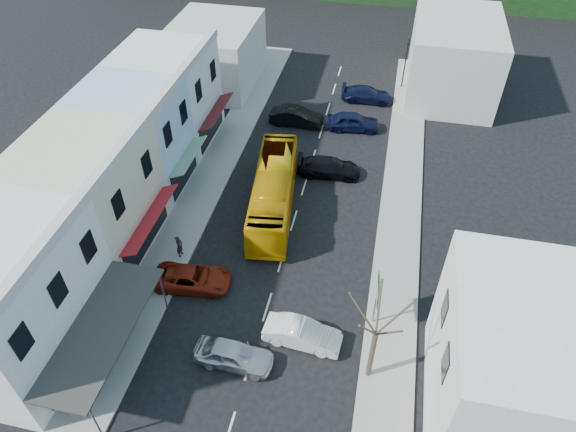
# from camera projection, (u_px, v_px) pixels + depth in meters

# --- Properties ---
(ground) EXTENTS (120.00, 120.00, 0.00)m
(ground) POSITION_uv_depth(u_px,v_px,m) (267.00, 307.00, 31.42)
(ground) COLOR black
(ground) RESTS_ON ground
(sidewalk_left) EXTENTS (3.00, 52.00, 0.15)m
(sidewalk_left) POSITION_uv_depth(u_px,v_px,m) (205.00, 189.00, 39.78)
(sidewalk_left) COLOR gray
(sidewalk_left) RESTS_ON ground
(sidewalk_right) EXTENTS (3.00, 52.00, 0.15)m
(sidewalk_right) POSITION_uv_depth(u_px,v_px,m) (400.00, 216.00, 37.43)
(sidewalk_right) COLOR gray
(sidewalk_right) RESTS_ON ground
(shopfront_row) EXTENTS (8.25, 30.00, 8.00)m
(shopfront_row) POSITION_uv_depth(u_px,v_px,m) (103.00, 179.00, 34.31)
(shopfront_row) COLOR silver
(shopfront_row) RESTS_ON ground
(right_building) EXTENTS (8.00, 9.00, 8.00)m
(right_building) POSITION_uv_depth(u_px,v_px,m) (527.00, 370.00, 23.72)
(right_building) COLOR silver
(right_building) RESTS_ON ground
(distant_block_left) EXTENTS (8.00, 10.00, 6.00)m
(distant_block_left) POSITION_uv_depth(u_px,v_px,m) (215.00, 54.00, 50.83)
(distant_block_left) COLOR #B7B2A8
(distant_block_left) RESTS_ON ground
(distant_block_right) EXTENTS (8.00, 12.00, 7.00)m
(distant_block_right) POSITION_uv_depth(u_px,v_px,m) (453.00, 58.00, 49.06)
(distant_block_right) COLOR #B7B2A8
(distant_block_right) RESTS_ON ground
(bus) EXTENTS (4.01, 11.83, 3.10)m
(bus) POSITION_uv_depth(u_px,v_px,m) (274.00, 191.00, 37.22)
(bus) COLOR #D99808
(bus) RESTS_ON ground
(car_silver) EXTENTS (4.47, 1.99, 1.40)m
(car_silver) POSITION_uv_depth(u_px,v_px,m) (234.00, 355.00, 28.09)
(car_silver) COLOR silver
(car_silver) RESTS_ON ground
(car_white) EXTENTS (4.52, 2.11, 1.40)m
(car_white) POSITION_uv_depth(u_px,v_px,m) (302.00, 334.00, 29.10)
(car_white) COLOR silver
(car_white) RESTS_ON ground
(car_red) EXTENTS (4.79, 2.43, 1.40)m
(car_red) POSITION_uv_depth(u_px,v_px,m) (192.00, 278.00, 32.22)
(car_red) COLOR maroon
(car_red) RESTS_ON ground
(car_black_near) EXTENTS (4.64, 2.21, 1.40)m
(car_black_near) POSITION_uv_depth(u_px,v_px,m) (329.00, 167.00, 40.78)
(car_black_near) COLOR black
(car_black_near) RESTS_ON ground
(car_navy_mid) EXTENTS (4.58, 2.29, 1.40)m
(car_navy_mid) POSITION_uv_depth(u_px,v_px,m) (353.00, 123.00, 45.72)
(car_navy_mid) COLOR black
(car_navy_mid) RESTS_ON ground
(car_black_far) EXTENTS (4.40, 1.80, 1.40)m
(car_black_far) POSITION_uv_depth(u_px,v_px,m) (297.00, 118.00, 46.33)
(car_black_far) COLOR black
(car_black_far) RESTS_ON ground
(car_navy_far) EXTENTS (4.54, 1.93, 1.40)m
(car_navy_far) POSITION_uv_depth(u_px,v_px,m) (367.00, 94.00, 49.46)
(car_navy_far) COLOR black
(car_navy_far) RESTS_ON ground
(pedestrian_left) EXTENTS (0.43, 0.62, 1.70)m
(pedestrian_left) POSITION_uv_depth(u_px,v_px,m) (179.00, 246.00, 33.89)
(pedestrian_left) COLOR black
(pedestrian_left) RESTS_ON sidewalk_left
(direction_sign) EXTENTS (0.54, 1.76, 3.83)m
(direction_sign) POSITION_uv_depth(u_px,v_px,m) (376.00, 303.00, 29.25)
(direction_sign) COLOR #0C5F1F
(direction_sign) RESTS_ON ground
(street_tree) EXTENTS (2.89, 2.89, 7.62)m
(street_tree) POSITION_uv_depth(u_px,v_px,m) (376.00, 334.00, 25.42)
(street_tree) COLOR #3D2D23
(street_tree) RESTS_ON ground
(traffic_signal) EXTENTS (0.99, 1.26, 5.09)m
(traffic_signal) POSITION_uv_depth(u_px,v_px,m) (405.00, 64.00, 50.15)
(traffic_signal) COLOR black
(traffic_signal) RESTS_ON ground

